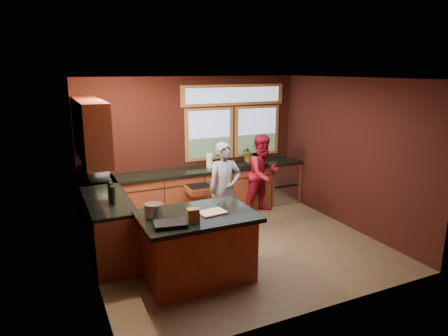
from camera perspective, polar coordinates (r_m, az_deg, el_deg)
floor at (r=6.69m, az=1.94°, el=-11.12°), size 4.50×4.50×0.00m
room_shell at (r=6.20m, az=-4.22°, el=4.31°), size 4.52×4.02×2.71m
back_counter at (r=8.04m, az=-2.21°, el=-3.18°), size 4.50×0.64×0.93m
left_counter at (r=6.73m, az=-16.56°, el=-7.24°), size 0.64×2.30×0.93m
island at (r=5.57m, az=-3.78°, el=-11.07°), size 1.55×1.05×0.95m
person_grey at (r=6.91m, az=0.10°, el=-3.02°), size 0.63×0.44×1.63m
person_red at (r=7.99m, az=5.61°, el=-0.85°), size 0.90×0.77×1.60m
microwave at (r=7.36m, az=-17.67°, el=-0.52°), size 0.39×0.55×0.29m
potted_plant at (r=8.32m, az=3.68°, el=2.06°), size 0.34×0.30×0.38m
paper_towel at (r=7.90m, az=-2.09°, el=1.05°), size 0.12×0.12×0.28m
cutting_board at (r=5.42m, az=-1.68°, el=-6.35°), size 0.38×0.29×0.02m
stock_pot at (r=5.34m, az=-10.00°, el=-5.95°), size 0.24×0.24×0.18m
paper_bag at (r=5.09m, az=-4.44°, el=-6.77°), size 0.16×0.14×0.18m
black_tray at (r=5.03m, az=-7.66°, el=-7.94°), size 0.44×0.34×0.05m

